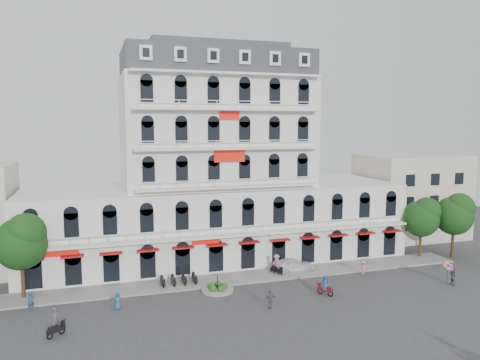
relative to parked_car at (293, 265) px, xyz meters
name	(u,v)px	position (x,y,z in m)	size (l,w,h in m)	color
ground	(267,310)	(-6.71, -9.50, -0.79)	(120.00, 120.00, 0.00)	#38383A
sidewalk	(237,278)	(-6.71, -0.50, -0.71)	(53.00, 4.00, 0.16)	gray
main_building	(216,177)	(-6.71, 8.50, 9.17)	(45.00, 15.00, 25.80)	silver
flank_building_east	(410,196)	(23.29, 10.50, 5.21)	(14.00, 10.00, 12.00)	beige
traffic_island	(217,289)	(-9.71, -3.50, -0.53)	(3.20, 3.20, 1.60)	gray
parked_scooter_row	(179,285)	(-13.06, -0.70, -0.79)	(4.40, 1.80, 1.10)	black
tree_west_inner	(21,240)	(-27.66, -0.02, 4.90)	(4.76, 4.76, 8.25)	#382314
tree_east_inner	(422,216)	(17.34, 0.48, 4.43)	(4.40, 4.37, 7.57)	#382314
tree_east_outer	(455,213)	(21.34, -0.52, 4.76)	(4.65, 4.65, 8.05)	#382314
parked_car	(293,265)	(0.00, 0.00, 0.00)	(1.86, 4.62, 1.58)	white
rider_west	(56,323)	(-24.20, -9.41, 0.30)	(1.38, 1.23, 2.34)	black
rider_east	(325,285)	(-0.05, -7.71, 0.22)	(1.16, 1.45, 2.06)	maroon
rider_center	(276,264)	(-2.26, -0.58, 0.46)	(1.18, 1.56, 2.33)	black
pedestrian_left	(118,301)	(-19.35, -5.31, 0.02)	(0.79, 0.52, 1.62)	#2A577E
pedestrian_mid	(270,299)	(-6.32, -9.24, 0.08)	(1.02, 0.42, 1.74)	#57565D
pedestrian_right	(363,268)	(6.83, -3.36, 0.02)	(1.04, 0.60, 1.61)	#D6717B
pedestrian_far	(31,302)	(-26.71, -3.16, 0.00)	(0.58, 0.38, 1.59)	navy
balloon_vendor	(451,273)	(13.57, -8.99, 0.47)	(1.34, 1.29, 2.45)	#55555C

